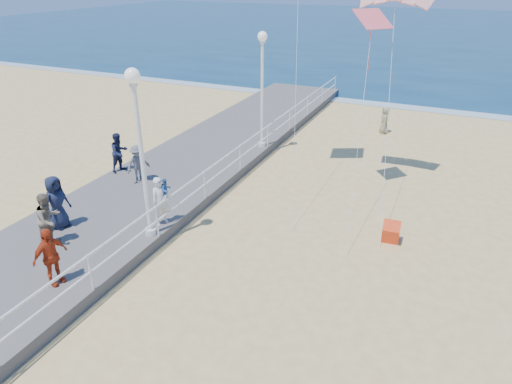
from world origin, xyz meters
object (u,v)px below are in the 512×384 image
at_px(toddler_held, 166,190).
at_px(spectator_1, 49,219).
at_px(spectator_4, 56,202).
at_px(beach_walker_c, 385,120).
at_px(spectator_7, 119,152).
at_px(woman_holding_toddler, 161,201).
at_px(lamp_post_mid, 140,139).
at_px(spectator_3, 50,257).
at_px(spectator_2, 138,164).
at_px(lamp_post_far, 262,79).
at_px(box_kite, 391,234).

bearing_deg(toddler_held, spectator_1, 160.46).
height_order(spectator_4, beach_walker_c, spectator_4).
bearing_deg(spectator_4, beach_walker_c, -24.57).
height_order(toddler_held, spectator_4, spectator_4).
bearing_deg(spectator_4, spectator_7, 17.39).
distance_m(woman_holding_toddler, spectator_1, 3.43).
distance_m(woman_holding_toddler, toddler_held, 0.44).
height_order(lamp_post_mid, spectator_1, lamp_post_mid).
xyz_separation_m(spectator_3, spectator_7, (-3.43, 6.97, -0.01)).
xyz_separation_m(spectator_4, spectator_7, (-1.24, 4.61, -0.08)).
distance_m(spectator_2, spectator_4, 4.05).
xyz_separation_m(lamp_post_far, spectator_2, (-2.87, -5.79, -2.49)).
bearing_deg(spectator_1, woman_holding_toddler, -44.69).
relative_size(toddler_held, spectator_2, 0.50).
bearing_deg(spectator_7, lamp_post_mid, -118.00).
bearing_deg(lamp_post_mid, spectator_7, 138.39).
bearing_deg(beach_walker_c, spectator_2, -50.53).
bearing_deg(spectator_3, beach_walker_c, -8.42).
distance_m(spectator_2, beach_walker_c, 13.81).
bearing_deg(box_kite, spectator_2, 177.01).
xyz_separation_m(spectator_1, box_kite, (9.52, 5.15, -0.97)).
height_order(spectator_3, beach_walker_c, spectator_3).
xyz_separation_m(toddler_held, spectator_7, (-4.35, 2.89, -0.40)).
xyz_separation_m(woman_holding_toddler, box_kite, (7.15, 2.67, -0.94)).
xyz_separation_m(spectator_1, spectator_4, (-0.59, 0.90, 0.04)).
xyz_separation_m(lamp_post_far, spectator_7, (-4.25, -5.23, -2.43)).
bearing_deg(spectator_2, spectator_3, -139.82).
bearing_deg(spectator_2, woman_holding_toddler, -108.78).
relative_size(toddler_held, spectator_1, 0.44).
distance_m(lamp_post_far, beach_walker_c, 8.00).
bearing_deg(spectator_4, spectator_2, 0.36).
relative_size(lamp_post_mid, toddler_held, 6.95).
bearing_deg(spectator_7, woman_holding_toddler, -112.27).
bearing_deg(box_kite, spectator_1, -155.76).
bearing_deg(spectator_4, spectator_3, -134.73).
bearing_deg(spectator_2, box_kite, -66.40).
xyz_separation_m(lamp_post_mid, box_kite, (7.10, 3.41, -3.36)).
height_order(spectator_3, spectator_4, spectator_4).
bearing_deg(lamp_post_far, spectator_4, -107.02).
distance_m(toddler_held, spectator_2, 3.80).
distance_m(lamp_post_mid, beach_walker_c, 15.71).
relative_size(spectator_3, spectator_7, 1.02).
xyz_separation_m(spectator_4, box_kite, (10.11, 4.25, -1.01)).
bearing_deg(spectator_7, spectator_2, -98.74).
distance_m(spectator_3, box_kite, 10.36).
relative_size(lamp_post_mid, box_kite, 8.87).
relative_size(lamp_post_far, spectator_7, 3.18).
bearing_deg(toddler_held, lamp_post_mid, -162.11).
bearing_deg(spectator_3, spectator_4, 52.14).
xyz_separation_m(lamp_post_far, toddler_held, (0.10, -8.11, -2.03)).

